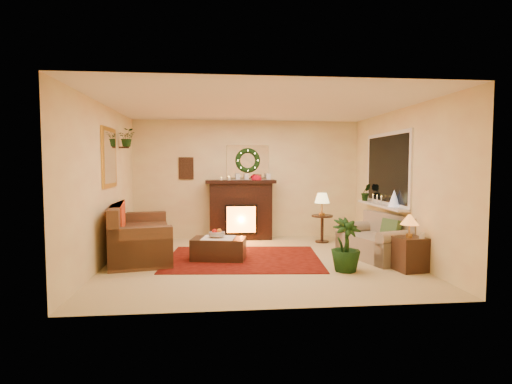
{
  "coord_description": "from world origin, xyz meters",
  "views": [
    {
      "loc": [
        -0.69,
        -6.62,
        1.64
      ],
      "look_at": [
        0.0,
        0.35,
        1.15
      ],
      "focal_mm": 28.0,
      "sensor_mm": 36.0,
      "label": 1
    }
  ],
  "objects": [
    {
      "name": "window_frame",
      "position": [
        2.48,
        0.55,
        1.55
      ],
      "size": [
        0.03,
        1.86,
        1.36
      ],
      "primitive_type": "cube",
      "color": "white",
      "rests_on": "wall_right"
    },
    {
      "name": "sill_plant",
      "position": [
        2.35,
        1.26,
        1.08
      ],
      "size": [
        0.25,
        0.2,
        0.46
      ],
      "primitive_type": "imported",
      "color": "#2E6236",
      "rests_on": "window_sill"
    },
    {
      "name": "hanging_plant",
      "position": [
        -2.34,
        1.05,
        1.97
      ],
      "size": [
        0.33,
        0.28,
        0.36
      ],
      "primitive_type": "imported",
      "color": "#194719",
      "rests_on": "wall_left"
    },
    {
      "name": "window_sill",
      "position": [
        2.38,
        0.55,
        0.87
      ],
      "size": [
        0.22,
        1.86,
        0.04
      ],
      "primitive_type": "cube",
      "color": "white",
      "rests_on": "wall_right"
    },
    {
      "name": "area_rug",
      "position": [
        -0.23,
        0.18,
        0.01
      ],
      "size": [
        2.78,
        2.18,
        0.01
      ],
      "primitive_type": "cube",
      "rotation": [
        0.0,
        0.0,
        -0.09
      ],
      "color": "maroon",
      "rests_on": "floor"
    },
    {
      "name": "coffee_table",
      "position": [
        -0.66,
        0.15,
        0.21
      ],
      "size": [
        0.97,
        0.65,
        0.38
      ],
      "primitive_type": "cube",
      "rotation": [
        0.0,
        0.0,
        -0.19
      ],
      "color": "black",
      "rests_on": "floor"
    },
    {
      "name": "end_table_square",
      "position": [
        2.26,
        -0.82,
        0.27
      ],
      "size": [
        0.48,
        0.48,
        0.52
      ],
      "primitive_type": "cube",
      "rotation": [
        0.0,
        0.0,
        0.15
      ],
      "color": "#542014",
      "rests_on": "floor"
    },
    {
      "name": "wreath",
      "position": [
        0.0,
        2.19,
        1.72
      ],
      "size": [
        0.55,
        0.11,
        0.55
      ],
      "primitive_type": "torus",
      "rotation": [
        1.57,
        0.0,
        0.0
      ],
      "color": "#194719",
      "rests_on": "wall_back"
    },
    {
      "name": "wall_back",
      "position": [
        0.0,
        2.25,
        1.3
      ],
      "size": [
        5.0,
        5.0,
        0.0
      ],
      "primitive_type": "plane",
      "color": "#EFD88C",
      "rests_on": "ground"
    },
    {
      "name": "window_glass",
      "position": [
        2.47,
        0.55,
        1.55
      ],
      "size": [
        0.02,
        1.7,
        1.22
      ],
      "primitive_type": "cube",
      "color": "black",
      "rests_on": "wall_right"
    },
    {
      "name": "lamp_tiffany",
      "position": [
        2.23,
        -0.85,
        0.74
      ],
      "size": [
        0.27,
        0.27,
        0.4
      ],
      "primitive_type": "cone",
      "color": "orange",
      "rests_on": "end_table_square"
    },
    {
      "name": "ceiling",
      "position": [
        0.0,
        0.0,
        2.6
      ],
      "size": [
        5.0,
        5.0,
        0.0
      ],
      "primitive_type": "plane",
      "color": "white",
      "rests_on": "ground"
    },
    {
      "name": "floor",
      "position": [
        0.0,
        0.0,
        0.0
      ],
      "size": [
        5.0,
        5.0,
        0.0
      ],
      "primitive_type": "plane",
      "color": "beige",
      "rests_on": "ground"
    },
    {
      "name": "mantel_candle_a",
      "position": [
        -0.59,
        2.0,
        1.26
      ],
      "size": [
        0.06,
        0.06,
        0.17
      ],
      "primitive_type": "cylinder",
      "color": "#FFF8CC",
      "rests_on": "fireplace"
    },
    {
      "name": "sofa",
      "position": [
        -2.04,
        0.61,
        0.43
      ],
      "size": [
        1.34,
        2.34,
        0.95
      ],
      "primitive_type": "cube",
      "rotation": [
        0.0,
        0.0,
        0.18
      ],
      "color": "brown",
      "rests_on": "floor"
    },
    {
      "name": "wall_left",
      "position": [
        -2.5,
        0.0,
        1.3
      ],
      "size": [
        4.5,
        4.5,
        0.0
      ],
      "primitive_type": "plane",
      "color": "#EFD88C",
      "rests_on": "ground"
    },
    {
      "name": "floor_palm",
      "position": [
        1.27,
        -0.76,
        0.45
      ],
      "size": [
        1.73,
        1.73,
        2.43
      ],
      "primitive_type": "imported",
      "rotation": [
        0.0,
        0.0,
        0.33
      ],
      "color": "#113D13",
      "rests_on": "floor"
    },
    {
      "name": "mini_tree",
      "position": [
        2.41,
        0.08,
        1.04
      ],
      "size": [
        0.2,
        0.2,
        0.3
      ],
      "primitive_type": "cone",
      "color": "white",
      "rests_on": "window_sill"
    },
    {
      "name": "mantel_mirror",
      "position": [
        0.0,
        2.23,
        1.7
      ],
      "size": [
        0.92,
        0.02,
        0.72
      ],
      "primitive_type": "cube",
      "color": "white",
      "rests_on": "wall_back"
    },
    {
      "name": "fireplace",
      "position": [
        -0.17,
        2.04,
        0.55
      ],
      "size": [
        1.34,
        0.44,
        1.23
      ],
      "primitive_type": "cube",
      "rotation": [
        0.0,
        0.0,
        0.01
      ],
      "color": "black",
      "rests_on": "floor"
    },
    {
      "name": "poinsettia",
      "position": [
        0.18,
        2.0,
        1.3
      ],
      "size": [
        0.22,
        0.22,
        0.22
      ],
      "primitive_type": "sphere",
      "color": "red",
      "rests_on": "fireplace"
    },
    {
      "name": "gold_mirror",
      "position": [
        -2.48,
        0.3,
        1.75
      ],
      "size": [
        0.03,
        0.84,
        1.0
      ],
      "primitive_type": "cube",
      "color": "gold",
      "rests_on": "wall_left"
    },
    {
      "name": "wall_right",
      "position": [
        2.5,
        0.0,
        1.3
      ],
      "size": [
        4.5,
        4.5,
        0.0
      ],
      "primitive_type": "plane",
      "color": "#EFD88C",
      "rests_on": "ground"
    },
    {
      "name": "wall_art",
      "position": [
        -1.35,
        2.23,
        1.55
      ],
      "size": [
        0.32,
        0.03,
        0.48
      ],
      "primitive_type": "cube",
      "color": "#381E11",
      "rests_on": "wall_back"
    },
    {
      "name": "lamp_cream",
      "position": [
        1.49,
        1.47,
        0.88
      ],
      "size": [
        0.31,
        0.31,
        0.48
      ],
      "primitive_type": "cone",
      "color": "#F5E387",
      "rests_on": "side_table_round"
    },
    {
      "name": "side_table_round",
      "position": [
        1.51,
        1.5,
        0.33
      ],
      "size": [
        0.53,
        0.53,
        0.58
      ],
      "primitive_type": "cylinder",
      "rotation": [
        0.0,
        0.0,
        0.22
      ],
      "color": "black",
      "rests_on": "floor"
    },
    {
      "name": "red_throw",
      "position": [
        -2.09,
        0.72,
        0.46
      ],
      "size": [
        0.82,
        1.34,
        0.02
      ],
      "primitive_type": "cube",
      "color": "#C73E24",
      "rests_on": "sofa"
    },
    {
      "name": "mantel_candle_b",
      "position": [
        -0.42,
        2.0,
        1.26
      ],
      "size": [
        0.06,
        0.06,
        0.19
      ],
      "primitive_type": "cylinder",
      "color": "beige",
      "rests_on": "fireplace"
    },
    {
      "name": "loveseat",
      "position": [
        2.06,
        0.01,
        0.42
      ],
      "size": [
        1.11,
        1.49,
        0.76
      ],
      "primitive_type": "cube",
      "rotation": [
        0.0,
        0.0,
        0.29
      ],
      "color": "#A69E8B",
      "rests_on": "floor"
    },
    {
      "name": "wall_front",
      "position": [
        0.0,
        -2.25,
        1.3
      ],
      "size": [
        5.0,
        5.0,
        0.0
      ],
      "primitive_type": "plane",
      "color": "#EFD88C",
      "rests_on": "ground"
    },
    {
      "name": "fruit_bowl",
      "position": [
        -0.69,
        0.17,
        0.45
      ],
      "size": [
        0.27,
        0.27,
        0.06
      ],
      "primitive_type": "cylinder",
      "color": "#BCBCBC",
      "rests_on": "coffee_table"
    }
  ]
}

